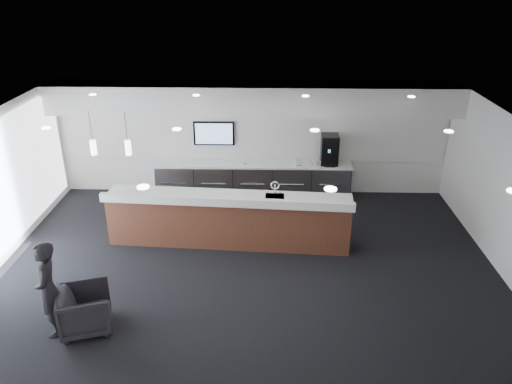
{
  "coord_description": "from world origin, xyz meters",
  "views": [
    {
      "loc": [
        0.41,
        -8.31,
        5.55
      ],
      "look_at": [
        0.15,
        1.3,
        1.19
      ],
      "focal_mm": 35.0,
      "sensor_mm": 36.0,
      "label": 1
    }
  ],
  "objects_px": {
    "coffee_machine": "(329,149)",
    "lounge_guest": "(48,289)",
    "service_counter": "(229,219)",
    "armchair": "(85,309)"
  },
  "relations": [
    {
      "from": "coffee_machine",
      "to": "service_counter",
      "type": "bearing_deg",
      "value": -132.81
    },
    {
      "from": "coffee_machine",
      "to": "armchair",
      "type": "distance_m",
      "value": 7.09
    },
    {
      "from": "service_counter",
      "to": "armchair",
      "type": "height_order",
      "value": "service_counter"
    },
    {
      "from": "service_counter",
      "to": "coffee_machine",
      "type": "height_order",
      "value": "coffee_machine"
    },
    {
      "from": "service_counter",
      "to": "lounge_guest",
      "type": "bearing_deg",
      "value": -127.75
    },
    {
      "from": "lounge_guest",
      "to": "armchair",
      "type": "bearing_deg",
      "value": 85.09
    },
    {
      "from": "service_counter",
      "to": "coffee_machine",
      "type": "bearing_deg",
      "value": 49.41
    },
    {
      "from": "coffee_machine",
      "to": "lounge_guest",
      "type": "height_order",
      "value": "coffee_machine"
    },
    {
      "from": "coffee_machine",
      "to": "lounge_guest",
      "type": "relative_size",
      "value": 0.46
    },
    {
      "from": "coffee_machine",
      "to": "armchair",
      "type": "xyz_separation_m",
      "value": [
        -4.55,
        -5.35,
        -0.95
      ]
    }
  ]
}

